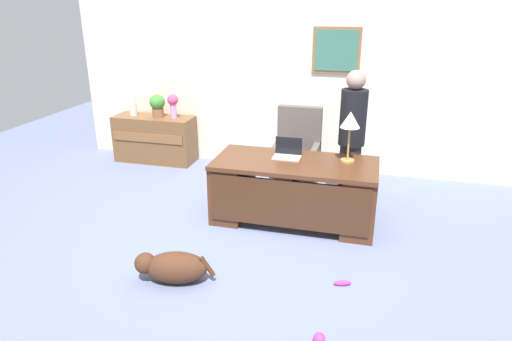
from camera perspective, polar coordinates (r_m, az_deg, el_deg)
The scene contains 14 objects.
ground_plane at distance 5.01m, azimuth -1.04°, elevation -9.22°, with size 12.00×12.00×0.00m, color slate.
back_wall at distance 6.97m, azimuth 4.89°, elevation 11.19°, with size 7.00×0.16×2.70m.
desk at distance 5.34m, azimuth 4.78°, elevation -2.38°, with size 1.88×0.87×0.75m.
credenza at distance 7.57m, azimuth -12.57°, elevation 3.90°, with size 1.28×0.50×0.74m.
armchair at distance 6.22m, azimuth 5.15°, elevation 1.92°, with size 0.60×0.59×1.15m.
person_standing at distance 5.68m, azimuth 11.90°, elevation 3.90°, with size 0.32×0.32×1.73m.
dog_lying at distance 4.41m, azimuth -10.43°, elevation -11.83°, with size 0.75×0.42×0.30m.
laptop at distance 5.38m, azimuth 4.01°, elevation 2.29°, with size 0.32×0.22×0.22m.
desk_lamp at distance 5.20m, azimuth 11.75°, elevation 5.88°, with size 0.22×0.22×0.59m.
vase_with_flowers at distance 7.27m, azimuth -10.39°, elevation 8.31°, with size 0.17×0.17×0.38m.
vase_empty at distance 7.62m, azimuth -15.17°, elevation 7.52°, with size 0.12×0.12×0.22m, color silver.
potted_plant at distance 7.39m, azimuth -12.27°, elevation 8.08°, with size 0.24×0.24×0.36m.
dog_toy_ball at distance 3.77m, azimuth 7.95°, elevation -20.18°, with size 0.09×0.09×0.09m, color #D8338C.
dog_toy_bone at distance 4.43m, azimuth 10.79°, elevation -13.70°, with size 0.17×0.05×0.05m, color #D8338C.
Camera 1 is at (1.20, -4.17, 2.50)m, focal length 31.85 mm.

